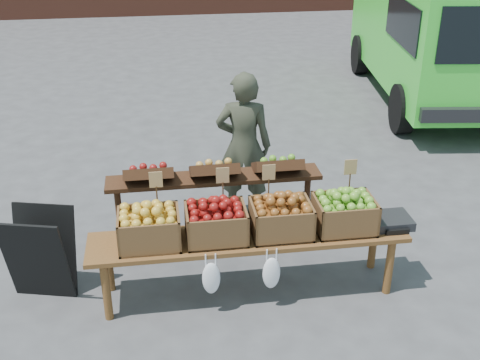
{
  "coord_description": "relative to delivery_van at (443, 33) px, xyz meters",
  "views": [
    {
      "loc": [
        -0.01,
        -3.79,
        3.24
      ],
      "look_at": [
        0.7,
        1.0,
        0.85
      ],
      "focal_mm": 45.0,
      "sensor_mm": 36.0,
      "label": 1
    }
  ],
  "objects": [
    {
      "name": "ground",
      "position": [
        -4.63,
        -5.29,
        -1.09
      ],
      "size": [
        80.0,
        80.0,
        0.0
      ],
      "primitive_type": "plane",
      "color": "#474749"
    },
    {
      "name": "delivery_van",
      "position": [
        0.0,
        0.0,
        0.0
      ],
      "size": [
        2.83,
        5.1,
        2.17
      ],
      "primitive_type": null,
      "rotation": [
        0.0,
        0.0,
        -0.13
      ],
      "color": "#39DB35",
      "rests_on": "ground"
    },
    {
      "name": "vendor",
      "position": [
        -3.75,
        -3.41,
        -0.29
      ],
      "size": [
        0.65,
        0.5,
        1.59
      ],
      "primitive_type": "imported",
      "rotation": [
        0.0,
        0.0,
        2.93
      ],
      "color": "#323527",
      "rests_on": "ground"
    },
    {
      "name": "chalkboard_sign",
      "position": [
        -5.68,
        -4.59,
        -0.68
      ],
      "size": [
        0.6,
        0.43,
        0.82
      ],
      "primitive_type": null,
      "rotation": [
        0.0,
        0.0,
        -0.26
      ],
      "color": "black",
      "rests_on": "ground"
    },
    {
      "name": "back_table",
      "position": [
        -4.13,
        -4.08,
        -0.57
      ],
      "size": [
        2.1,
        0.44,
        1.04
      ],
      "primitive_type": null,
      "color": "#361E10",
      "rests_on": "ground"
    },
    {
      "name": "display_bench",
      "position": [
        -3.92,
        -4.8,
        -0.8
      ],
      "size": [
        2.7,
        0.56,
        0.57
      ],
      "primitive_type": null,
      "color": "brown",
      "rests_on": "ground"
    },
    {
      "name": "crate_golden_apples",
      "position": [
        -4.75,
        -4.8,
        -0.38
      ],
      "size": [
        0.5,
        0.4,
        0.28
      ],
      "primitive_type": null,
      "color": "gold",
      "rests_on": "display_bench"
    },
    {
      "name": "crate_russet_pears",
      "position": [
        -4.2,
        -4.8,
        -0.38
      ],
      "size": [
        0.5,
        0.4,
        0.28
      ],
      "primitive_type": null,
      "color": "#7C0800",
      "rests_on": "display_bench"
    },
    {
      "name": "crate_red_apples",
      "position": [
        -3.65,
        -4.8,
        -0.38
      ],
      "size": [
        0.5,
        0.4,
        0.28
      ],
      "primitive_type": null,
      "color": "#8C4B13",
      "rests_on": "display_bench"
    },
    {
      "name": "crate_green_apples",
      "position": [
        -3.1,
        -4.8,
        -0.38
      ],
      "size": [
        0.5,
        0.4,
        0.28
      ],
      "primitive_type": null,
      "color": "#447819",
      "rests_on": "display_bench"
    },
    {
      "name": "weighing_scale",
      "position": [
        -2.67,
        -4.8,
        -0.48
      ],
      "size": [
        0.34,
        0.3,
        0.08
      ],
      "primitive_type": "cube",
      "color": "black",
      "rests_on": "display_bench"
    }
  ]
}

